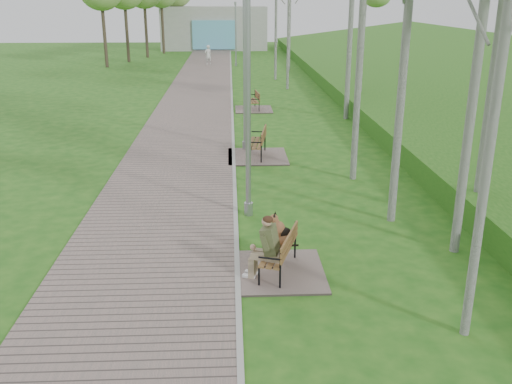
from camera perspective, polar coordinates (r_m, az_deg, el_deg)
The scene contains 12 objects.
ground at distance 8.24m, azimuth -1.56°, elevation -17.25°, with size 120.00×120.00×0.00m, color #1D5415.
walkway at distance 28.61m, azimuth -5.98°, elevation 9.10°, with size 3.50×67.00×0.04m, color #74655E.
kerb at distance 28.56m, azimuth -2.43°, elevation 9.17°, with size 0.10×67.00×0.05m, color #999993.
embankment at distance 29.67m, azimuth 21.70°, elevation 8.18°, with size 14.00×70.00×1.60m, color #4A8325.
building_north at distance 57.71m, azimuth -4.18°, elevation 16.05°, with size 10.00×5.20×4.00m.
bench_main at distance 10.51m, azimuth 1.98°, elevation -6.23°, with size 1.63×1.82×1.42m.
bench_second at distance 18.22m, azimuth 0.04°, elevation 4.16°, with size 1.87×2.08×1.15m.
bench_third at distance 26.10m, azimuth -0.31°, elevation 8.62°, with size 1.66×1.84×1.02m.
lamp_post_near at distance 12.74m, azimuth -0.79°, elevation 8.21°, with size 0.21×0.21×5.33m.
lamp_post_second at distance 18.71m, azimuth -1.12°, elevation 11.30°, with size 0.20×0.20×5.08m.
lamp_post_third at distance 42.97m, azimuth -2.04°, elevation 15.26°, with size 0.17×0.17×4.52m.
pedestrian_near at distance 44.07m, azimuth -4.82°, elevation 13.49°, with size 0.53×0.35×1.46m, color silver.
Camera 1 is at (-0.09, -6.65, 4.87)m, focal length 40.00 mm.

